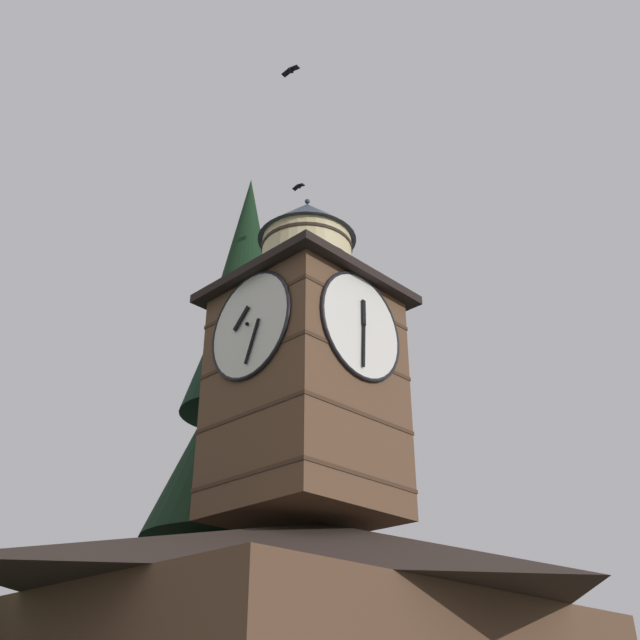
{
  "coord_description": "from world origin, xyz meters",
  "views": [
    {
      "loc": [
        14.49,
        10.2,
        1.43
      ],
      "look_at": [
        1.26,
        -2.66,
        11.24
      ],
      "focal_mm": 41.51,
      "sensor_mm": 36.0,
      "label": 1
    }
  ],
  "objects": [
    {
      "name": "moon",
      "position": [
        -18.14,
        -28.64,
        15.6
      ],
      "size": [
        2.33,
        2.33,
        2.33
      ],
      "color": "silver"
    },
    {
      "name": "clock_tower",
      "position": [
        1.67,
        -2.8,
        9.75
      ],
      "size": [
        4.68,
        4.68,
        9.79
      ],
      "color": "brown",
      "rests_on": "building_main"
    },
    {
      "name": "flying_bird_high",
      "position": [
        4.17,
        -1.0,
        17.55
      ],
      "size": [
        0.23,
        0.58,
        0.12
      ],
      "color": "black"
    },
    {
      "name": "pine_tree_behind",
      "position": [
        0.38,
        -7.17,
        7.9
      ],
      "size": [
        6.99,
        6.99,
        19.27
      ],
      "color": "#473323",
      "rests_on": "ground_plane"
    },
    {
      "name": "flying_bird_low",
      "position": [
        0.61,
        -4.31,
        17.25
      ],
      "size": [
        0.22,
        0.47,
        0.12
      ],
      "color": "black"
    }
  ]
}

